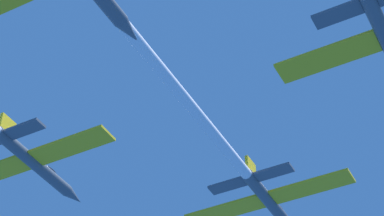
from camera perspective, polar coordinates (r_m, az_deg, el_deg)
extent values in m
cylinder|color=#4C5660|center=(88.11, 6.02, -7.25)|extent=(1.40, 12.77, 1.40)
ellipsoid|color=black|center=(90.64, 6.71, -7.78)|extent=(0.98, 2.55, 0.70)
cube|color=yellow|center=(89.44, 2.57, -8.00)|extent=(9.70, 2.81, 0.31)
cube|color=yellow|center=(86.09, 9.25, -6.04)|extent=(9.70, 2.81, 0.31)
cube|color=yellow|center=(85.14, 4.57, -4.64)|extent=(0.37, 2.30, 2.04)
cube|color=#4C5660|center=(84.92, 2.78, -6.04)|extent=(4.37, 1.69, 0.31)
cube|color=#4C5660|center=(83.10, 6.37, -4.96)|extent=(4.37, 1.69, 0.31)
cylinder|color=white|center=(72.16, -0.92, 1.12)|extent=(1.26, 31.14, 1.26)
cylinder|color=#4C5660|center=(84.59, -12.17, -4.18)|extent=(1.40, 12.77, 1.40)
cone|color=#4C5660|center=(89.47, -9.15, -6.81)|extent=(1.38, 2.81, 1.38)
ellipsoid|color=black|center=(86.64, -10.99, -4.84)|extent=(0.98, 2.55, 0.70)
cube|color=yellow|center=(81.23, -9.35, -2.90)|extent=(9.70, 2.81, 0.31)
cube|color=yellow|center=(82.67, -14.14, -1.34)|extent=(0.37, 2.30, 2.04)
cube|color=#4C5660|center=(79.85, -12.86, -1.60)|extent=(4.37, 1.69, 0.31)
cube|color=yellow|center=(69.76, 10.45, 3.87)|extent=(9.70, 2.81, 0.31)
cube|color=#4C5660|center=(66.08, 11.22, 7.15)|extent=(4.37, 1.69, 0.31)
cone|color=#4C5660|center=(65.62, -4.87, 5.95)|extent=(1.38, 2.81, 1.38)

